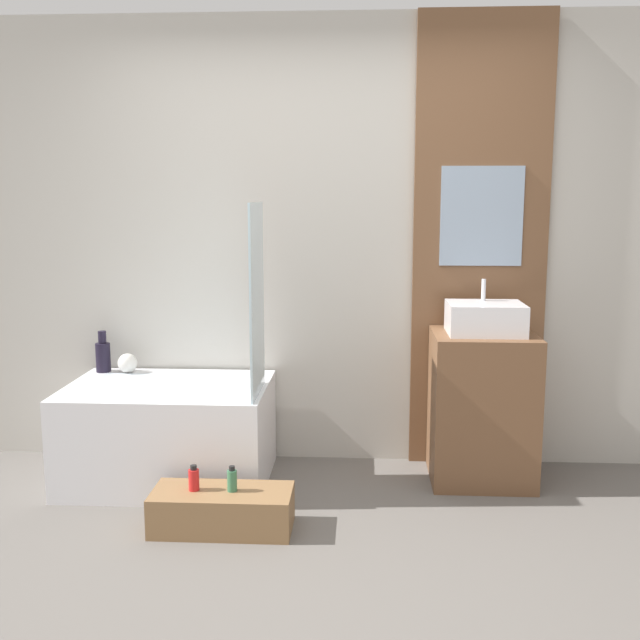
{
  "coord_description": "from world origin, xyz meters",
  "views": [
    {
      "loc": [
        0.22,
        -2.82,
        1.59
      ],
      "look_at": [
        0.01,
        0.69,
        1.0
      ],
      "focal_mm": 42.0,
      "sensor_mm": 36.0,
      "label": 1
    }
  ],
  "objects_px": {
    "bathtub": "(169,432)",
    "bottle_soap_primary": "(194,479)",
    "vase_tall_dark": "(103,355)",
    "sink": "(485,318)",
    "vase_round_light": "(127,363)",
    "bottle_soap_secondary": "(232,480)",
    "wooden_step_bench": "(222,510)"
  },
  "relations": [
    {
      "from": "sink",
      "to": "bottle_soap_secondary",
      "type": "xyz_separation_m",
      "value": [
        -1.28,
        -0.73,
        -0.67
      ]
    },
    {
      "from": "wooden_step_bench",
      "to": "bottle_soap_primary",
      "type": "bearing_deg",
      "value": 180.0
    },
    {
      "from": "bottle_soap_primary",
      "to": "bathtub",
      "type": "bearing_deg",
      "value": 114.38
    },
    {
      "from": "vase_round_light",
      "to": "bathtub",
      "type": "bearing_deg",
      "value": -41.91
    },
    {
      "from": "wooden_step_bench",
      "to": "bottle_soap_secondary",
      "type": "relative_size",
      "value": 5.38
    },
    {
      "from": "bottle_soap_primary",
      "to": "bottle_soap_secondary",
      "type": "distance_m",
      "value": 0.18
    },
    {
      "from": "sink",
      "to": "vase_round_light",
      "type": "distance_m",
      "value": 2.09
    },
    {
      "from": "vase_tall_dark",
      "to": "bathtub",
      "type": "bearing_deg",
      "value": -32.45
    },
    {
      "from": "bathtub",
      "to": "bottle_soap_primary",
      "type": "xyz_separation_m",
      "value": [
        0.28,
        -0.61,
        -0.03
      ]
    },
    {
      "from": "vase_round_light",
      "to": "bottle_soap_secondary",
      "type": "relative_size",
      "value": 0.92
    },
    {
      "from": "sink",
      "to": "bottle_soap_primary",
      "type": "distance_m",
      "value": 1.77
    },
    {
      "from": "vase_tall_dark",
      "to": "vase_round_light",
      "type": "relative_size",
      "value": 2.14
    },
    {
      "from": "bathtub",
      "to": "wooden_step_bench",
      "type": "height_order",
      "value": "bathtub"
    },
    {
      "from": "sink",
      "to": "vase_tall_dark",
      "type": "xyz_separation_m",
      "value": [
        -2.21,
        0.18,
        -0.27
      ]
    },
    {
      "from": "sink",
      "to": "vase_tall_dark",
      "type": "distance_m",
      "value": 2.23
    },
    {
      "from": "sink",
      "to": "bottle_soap_secondary",
      "type": "distance_m",
      "value": 1.62
    },
    {
      "from": "bottle_soap_primary",
      "to": "bottle_soap_secondary",
      "type": "height_order",
      "value": "same"
    },
    {
      "from": "sink",
      "to": "bottle_soap_primary",
      "type": "height_order",
      "value": "sink"
    },
    {
      "from": "wooden_step_bench",
      "to": "vase_tall_dark",
      "type": "relative_size",
      "value": 2.73
    },
    {
      "from": "bottle_soap_secondary",
      "to": "wooden_step_bench",
      "type": "bearing_deg",
      "value": 180.0
    },
    {
      "from": "bottle_soap_secondary",
      "to": "sink",
      "type": "bearing_deg",
      "value": 29.56
    },
    {
      "from": "bathtub",
      "to": "bottle_soap_secondary",
      "type": "height_order",
      "value": "bathtub"
    },
    {
      "from": "vase_tall_dark",
      "to": "vase_round_light",
      "type": "distance_m",
      "value": 0.16
    },
    {
      "from": "vase_tall_dark",
      "to": "vase_round_light",
      "type": "xyz_separation_m",
      "value": [
        0.15,
        -0.01,
        -0.04
      ]
    },
    {
      "from": "wooden_step_bench",
      "to": "sink",
      "type": "relative_size",
      "value": 1.64
    },
    {
      "from": "bathtub",
      "to": "sink",
      "type": "bearing_deg",
      "value": 3.71
    },
    {
      "from": "bathtub",
      "to": "bottle_soap_primary",
      "type": "bearing_deg",
      "value": -65.62
    },
    {
      "from": "vase_round_light",
      "to": "bottle_soap_primary",
      "type": "xyz_separation_m",
      "value": [
        0.59,
        -0.89,
        -0.36
      ]
    },
    {
      "from": "bathtub",
      "to": "vase_round_light",
      "type": "relative_size",
      "value": 9.7
    },
    {
      "from": "vase_tall_dark",
      "to": "sink",
      "type": "bearing_deg",
      "value": -4.67
    },
    {
      "from": "sink",
      "to": "bottle_soap_primary",
      "type": "xyz_separation_m",
      "value": [
        -1.47,
        -0.73,
        -0.67
      ]
    },
    {
      "from": "vase_tall_dark",
      "to": "bottle_soap_secondary",
      "type": "height_order",
      "value": "vase_tall_dark"
    }
  ]
}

